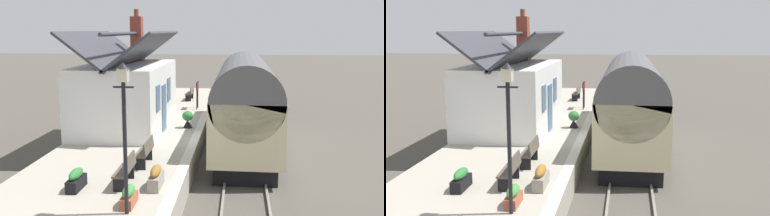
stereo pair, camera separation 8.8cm
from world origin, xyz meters
The scene contains 18 objects.
ground_plane centered at (0.00, 0.00, 0.00)m, with size 160.00×160.00×0.00m, color #4C473F.
platform centered at (0.00, 3.70, 0.48)m, with size 32.00×5.39×0.95m, color #A39B8C.
platform_edge_coping centered at (0.00, 1.18, 0.96)m, with size 32.00×0.36×0.02m, color beige.
rail_near centered at (0.00, -1.62, 0.07)m, with size 52.00×0.08×0.14m, color gray.
rail_far centered at (0.00, -0.18, 0.07)m, with size 52.00×0.08×0.14m, color gray.
train centered at (1.59, -0.90, 2.22)m, with size 10.03×2.73×4.32m.
station_building centered at (1.90, 4.58, 2.57)m, with size 7.24×3.89×5.54m.
bench_platform_end centered at (10.20, 2.53, 1.43)m, with size 1.42×0.48×0.88m.
bench_near_building centered at (-5.73, 2.64, 1.43)m, with size 1.41×0.47×0.88m.
bench_mid_platform centered at (-3.75, 2.49, 1.43)m, with size 1.40×0.44×0.88m.
planter_edge_far centered at (-7.22, 2.18, 1.21)m, with size 0.83×0.32×0.54m.
planter_bench_right centered at (9.16, 3.62, 1.29)m, with size 0.42×0.42×0.66m.
planter_bench_left centered at (9.45, 5.36, 1.39)m, with size 0.51×0.51×0.84m.
planter_edge_near centered at (-5.85, 1.72, 1.26)m, with size 1.01×0.32×0.65m.
planter_corner_building centered at (2.05, 1.74, 1.37)m, with size 0.51×0.51×0.84m.
planter_under_sign centered at (-6.23, 3.98, 1.24)m, with size 0.93×0.32×0.61m.
lamp_post_platform centered at (-7.74, 2.10, 3.58)m, with size 0.32×0.50×3.77m.
station_sign_board centered at (7.09, 1.78, 2.14)m, with size 0.96×0.06×1.57m.
Camera 2 is at (-17.73, -0.72, 5.48)m, focal length 40.78 mm.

